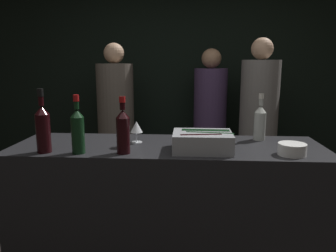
{
  "coord_description": "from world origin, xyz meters",
  "views": [
    {
      "loc": [
        0.14,
        -1.73,
        1.56
      ],
      "look_at": [
        0.0,
        0.34,
        1.15
      ],
      "focal_mm": 35.0,
      "sensor_mm": 36.0,
      "label": 1
    }
  ],
  "objects_px": {
    "red_wine_bottle_tall": "(123,130)",
    "person_blond_tee": "(210,118)",
    "candle_votive": "(123,142)",
    "white_wine_bottle": "(260,121)",
    "red_wine_bottle_burgundy": "(78,129)",
    "red_wine_bottle_black_foil": "(43,127)",
    "ice_bin_with_bottles": "(203,140)",
    "bowl_white": "(292,149)",
    "person_in_hoodie": "(258,119)",
    "wine_glass": "(136,128)",
    "person_grey_polo": "(116,118)"
  },
  "relations": [
    {
      "from": "red_wine_bottle_tall",
      "to": "person_blond_tee",
      "type": "distance_m",
      "value": 1.85
    },
    {
      "from": "candle_votive",
      "to": "person_blond_tee",
      "type": "height_order",
      "value": "person_blond_tee"
    },
    {
      "from": "red_wine_bottle_tall",
      "to": "white_wine_bottle",
      "type": "bearing_deg",
      "value": 24.55
    },
    {
      "from": "red_wine_bottle_burgundy",
      "to": "person_blond_tee",
      "type": "distance_m",
      "value": 1.97
    },
    {
      "from": "red_wine_bottle_black_foil",
      "to": "ice_bin_with_bottles",
      "type": "bearing_deg",
      "value": 5.9
    },
    {
      "from": "ice_bin_with_bottles",
      "to": "person_blond_tee",
      "type": "relative_size",
      "value": 0.21
    },
    {
      "from": "bowl_white",
      "to": "red_wine_bottle_black_foil",
      "type": "relative_size",
      "value": 0.42
    },
    {
      "from": "person_in_hoodie",
      "to": "person_blond_tee",
      "type": "distance_m",
      "value": 0.56
    },
    {
      "from": "white_wine_bottle",
      "to": "person_in_hoodie",
      "type": "distance_m",
      "value": 1.06
    },
    {
      "from": "person_in_hoodie",
      "to": "red_wine_bottle_black_foil",
      "type": "bearing_deg",
      "value": 34.25
    },
    {
      "from": "red_wine_bottle_tall",
      "to": "person_in_hoodie",
      "type": "bearing_deg",
      "value": 52.98
    },
    {
      "from": "candle_votive",
      "to": "red_wine_bottle_tall",
      "type": "relative_size",
      "value": 0.24
    },
    {
      "from": "candle_votive",
      "to": "white_wine_bottle",
      "type": "height_order",
      "value": "white_wine_bottle"
    },
    {
      "from": "ice_bin_with_bottles",
      "to": "bowl_white",
      "type": "height_order",
      "value": "ice_bin_with_bottles"
    },
    {
      "from": "bowl_white",
      "to": "red_wine_bottle_burgundy",
      "type": "height_order",
      "value": "red_wine_bottle_burgundy"
    },
    {
      "from": "person_in_hoodie",
      "to": "bowl_white",
      "type": "bearing_deg",
      "value": 77.59
    },
    {
      "from": "bowl_white",
      "to": "red_wine_bottle_tall",
      "type": "relative_size",
      "value": 0.47
    },
    {
      "from": "bowl_white",
      "to": "wine_glass",
      "type": "relative_size",
      "value": 1.11
    },
    {
      "from": "bowl_white",
      "to": "person_grey_polo",
      "type": "distance_m",
      "value": 2.06
    },
    {
      "from": "red_wine_bottle_burgundy",
      "to": "red_wine_bottle_black_foil",
      "type": "bearing_deg",
      "value": 178.64
    },
    {
      "from": "bowl_white",
      "to": "person_grey_polo",
      "type": "height_order",
      "value": "person_grey_polo"
    },
    {
      "from": "person_grey_polo",
      "to": "person_blond_tee",
      "type": "bearing_deg",
      "value": 104.65
    },
    {
      "from": "wine_glass",
      "to": "red_wine_bottle_tall",
      "type": "distance_m",
      "value": 0.27
    },
    {
      "from": "red_wine_bottle_tall",
      "to": "bowl_white",
      "type": "bearing_deg",
      "value": 1.62
    },
    {
      "from": "candle_votive",
      "to": "person_in_hoodie",
      "type": "relative_size",
      "value": 0.05
    },
    {
      "from": "red_wine_bottle_black_foil",
      "to": "person_grey_polo",
      "type": "distance_m",
      "value": 1.59
    },
    {
      "from": "red_wine_bottle_burgundy",
      "to": "person_in_hoodie",
      "type": "xyz_separation_m",
      "value": [
        1.34,
        1.44,
        -0.18
      ]
    },
    {
      "from": "white_wine_bottle",
      "to": "person_in_hoodie",
      "type": "bearing_deg",
      "value": 78.65
    },
    {
      "from": "candle_votive",
      "to": "person_blond_tee",
      "type": "xyz_separation_m",
      "value": [
        0.64,
        1.6,
        -0.12
      ]
    },
    {
      "from": "ice_bin_with_bottles",
      "to": "red_wine_bottle_burgundy",
      "type": "xyz_separation_m",
      "value": [
        -0.73,
        -0.1,
        0.08
      ]
    },
    {
      "from": "red_wine_bottle_tall",
      "to": "white_wine_bottle",
      "type": "distance_m",
      "value": 0.95
    },
    {
      "from": "person_in_hoodie",
      "to": "wine_glass",
      "type": "bearing_deg",
      "value": 39.58
    },
    {
      "from": "bowl_white",
      "to": "person_grey_polo",
      "type": "bearing_deg",
      "value": 131.91
    },
    {
      "from": "person_in_hoodie",
      "to": "person_blond_tee",
      "type": "relative_size",
      "value": 1.05
    },
    {
      "from": "ice_bin_with_bottles",
      "to": "red_wine_bottle_black_foil",
      "type": "distance_m",
      "value": 0.95
    },
    {
      "from": "candle_votive",
      "to": "person_in_hoodie",
      "type": "height_order",
      "value": "person_in_hoodie"
    },
    {
      "from": "red_wine_bottle_black_foil",
      "to": "person_in_hoodie",
      "type": "relative_size",
      "value": 0.21
    },
    {
      "from": "bowl_white",
      "to": "wine_glass",
      "type": "bearing_deg",
      "value": 165.86
    },
    {
      "from": "bowl_white",
      "to": "person_blond_tee",
      "type": "distance_m",
      "value": 1.75
    },
    {
      "from": "red_wine_bottle_burgundy",
      "to": "person_grey_polo",
      "type": "relative_size",
      "value": 0.2
    },
    {
      "from": "red_wine_bottle_black_foil",
      "to": "person_blond_tee",
      "type": "relative_size",
      "value": 0.22
    },
    {
      "from": "candle_votive",
      "to": "red_wine_bottle_tall",
      "type": "xyz_separation_m",
      "value": [
        0.03,
        -0.13,
        0.11
      ]
    },
    {
      "from": "bowl_white",
      "to": "red_wine_bottle_tall",
      "type": "height_order",
      "value": "red_wine_bottle_tall"
    },
    {
      "from": "bowl_white",
      "to": "person_blond_tee",
      "type": "height_order",
      "value": "person_blond_tee"
    },
    {
      "from": "bowl_white",
      "to": "red_wine_bottle_tall",
      "type": "distance_m",
      "value": 0.98
    },
    {
      "from": "ice_bin_with_bottles",
      "to": "person_in_hoodie",
      "type": "height_order",
      "value": "person_in_hoodie"
    },
    {
      "from": "bowl_white",
      "to": "red_wine_bottle_tall",
      "type": "bearing_deg",
      "value": -178.38
    },
    {
      "from": "ice_bin_with_bottles",
      "to": "red_wine_bottle_black_foil",
      "type": "bearing_deg",
      "value": -174.1
    },
    {
      "from": "candle_votive",
      "to": "person_grey_polo",
      "type": "relative_size",
      "value": 0.05
    },
    {
      "from": "ice_bin_with_bottles",
      "to": "white_wine_bottle",
      "type": "bearing_deg",
      "value": 37.73
    }
  ]
}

